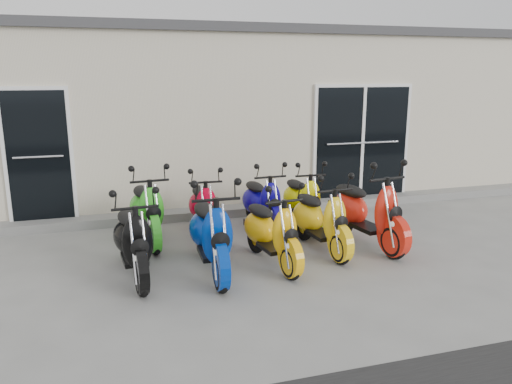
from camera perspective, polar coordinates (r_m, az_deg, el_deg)
The scene contains 15 objects.
ground at distance 7.24m, azimuth 1.36°, elevation -6.85°, with size 80.00×80.00×0.00m, color gray.
building at distance 11.88m, azimuth -6.38°, elevation 8.98°, with size 14.00×6.00×3.20m, color beige.
roof_cap at distance 11.87m, azimuth -6.60°, elevation 17.09°, with size 14.20×6.20×0.16m, color #3F3F42.
front_step at distance 9.07m, azimuth -2.55°, elevation -2.14°, with size 14.00×0.40×0.15m, color gray.
door_left at distance 8.79m, azimuth -23.62°, elevation 4.14°, with size 1.07×0.08×2.22m, color black.
door_right at distance 9.90m, azimuth 12.00°, elevation 5.91°, with size 2.02×0.08×2.22m, color black.
scooter_front_black at distance 6.35m, azimuth -13.95°, elevation -4.27°, with size 0.61×1.69×1.25m, color black, non-canonical shape.
scooter_front_blue at distance 6.32m, azimuth -5.22°, elevation -3.59°, with size 0.66×1.80×1.33m, color #032D99, non-canonical shape.
scooter_front_orange_a at distance 6.59m, azimuth 1.76°, elevation -3.45°, with size 0.59×1.62×1.19m, color #FFB60C, non-canonical shape.
scooter_front_orange_b at distance 7.15m, azimuth 7.38°, elevation -2.10°, with size 0.60×1.64×1.21m, color yellow, non-canonical shape.
scooter_front_red at distance 7.49m, azimuth 12.55°, elevation -1.05°, with size 0.67×1.84×1.36m, color red, non-canonical shape.
scooter_back_green at distance 7.65m, azimuth -12.42°, elevation -1.06°, with size 0.63×1.73×1.27m, color green, non-canonical shape.
scooter_back_red at distance 7.84m, azimuth -6.10°, elevation -0.89°, with size 0.57×1.57×1.16m, color #B4001B, non-canonical shape.
scooter_back_blue at distance 8.04m, azimuth 0.69°, elevation -0.34°, with size 0.59×1.61×1.19m, color #0E0582, non-canonical shape.
scooter_back_yellow at distance 8.28m, azimuth 5.31°, elevation -0.06°, with size 0.58×1.58×1.17m, color #EFEB01, non-canonical shape.
Camera 1 is at (-2.09, -6.46, 2.52)m, focal length 35.00 mm.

